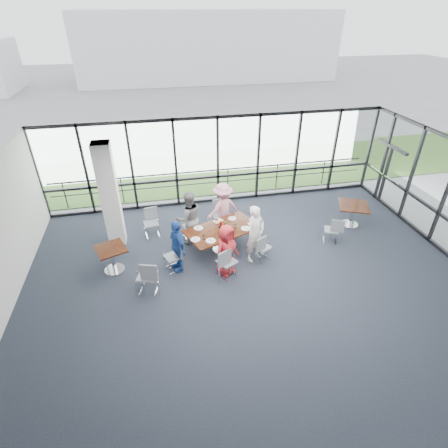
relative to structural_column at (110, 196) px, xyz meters
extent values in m
cube|color=#1F2331|center=(3.60, -3.00, -1.61)|extent=(12.00, 10.00, 0.02)
cube|color=silver|center=(3.60, -3.00, 1.60)|extent=(12.00, 10.00, 0.04)
cube|color=white|center=(3.60, 2.00, 0.00)|extent=(12.00, 0.10, 3.20)
cube|color=black|center=(9.60, 0.75, -0.55)|extent=(0.12, 1.60, 2.10)
cube|color=white|center=(0.00, 0.00, 0.00)|extent=(0.50, 0.50, 3.20)
cube|color=slate|center=(3.60, 7.00, -1.62)|extent=(80.00, 70.00, 0.02)
cube|color=#375F25|center=(3.60, 5.00, -1.59)|extent=(80.00, 5.00, 0.01)
cube|color=silver|center=(7.60, 29.00, 1.40)|extent=(24.00, 10.00, 6.00)
cylinder|color=#2D2D33|center=(3.60, 2.60, -1.10)|extent=(12.00, 0.06, 0.06)
cube|color=#320F07|center=(3.11, -1.13, -0.87)|extent=(2.39, 1.85, 0.04)
cylinder|color=silver|center=(3.11, -1.13, -1.25)|extent=(0.12, 0.12, 0.71)
cylinder|color=silver|center=(3.11, -1.13, -1.59)|extent=(0.56, 0.56, 0.03)
cube|color=#320F07|center=(-0.04, -1.45, -0.87)|extent=(0.97, 0.97, 0.04)
cylinder|color=silver|center=(-0.04, -1.45, -1.25)|extent=(0.12, 0.12, 0.71)
cube|color=#320F07|center=(7.63, -0.62, -0.87)|extent=(1.23, 1.23, 0.04)
cylinder|color=silver|center=(7.63, -0.62, -1.25)|extent=(0.12, 0.12, 0.71)
imported|color=red|center=(3.01, -2.19, -0.85)|extent=(0.88, 0.81, 1.51)
imported|color=white|center=(3.94, -1.75, -0.74)|extent=(0.78, 0.72, 1.72)
imported|color=slate|center=(2.21, -0.52, -0.73)|extent=(0.93, 0.68, 1.74)
imported|color=pink|center=(3.35, -0.11, -0.75)|extent=(1.23, 0.91, 1.70)
imported|color=#1F489A|center=(1.74, -1.75, -0.82)|extent=(0.74, 1.02, 1.56)
cylinder|color=white|center=(2.68, -1.67, -0.84)|extent=(0.28, 0.28, 0.01)
cylinder|color=white|center=(3.79, -1.27, -0.84)|extent=(0.28, 0.28, 0.01)
cylinder|color=white|center=(2.43, -0.95, -0.84)|extent=(0.27, 0.27, 0.01)
cylinder|color=white|center=(3.53, -0.63, -0.84)|extent=(0.25, 0.25, 0.01)
cylinder|color=white|center=(2.27, -1.52, -0.84)|extent=(0.27, 0.27, 0.01)
cylinder|color=white|center=(2.96, -1.51, -0.78)|extent=(0.07, 0.07, 0.14)
cylinder|color=white|center=(3.49, -1.21, -0.77)|extent=(0.08, 0.08, 0.15)
cylinder|color=white|center=(3.01, -0.83, -0.78)|extent=(0.07, 0.07, 0.14)
cylinder|color=white|center=(2.50, -1.55, -0.79)|extent=(0.06, 0.06, 0.13)
cube|color=silver|center=(3.10, -1.63, -0.85)|extent=(0.34, 0.34, 0.00)
cube|color=silver|center=(4.07, -1.05, -0.85)|extent=(0.31, 0.23, 0.00)
cube|color=silver|center=(3.08, -0.66, -0.85)|extent=(0.36, 0.33, 0.00)
cube|color=black|center=(3.08, -1.03, -0.83)|extent=(0.10, 0.07, 0.04)
cylinder|color=#9A0003|center=(3.09, -1.01, -0.76)|extent=(0.06, 0.06, 0.18)
cylinder|color=#216E29|center=(3.21, -1.09, -0.75)|extent=(0.05, 0.05, 0.20)
camera|label=1|loc=(1.39, -9.55, 4.71)|focal=28.00mm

